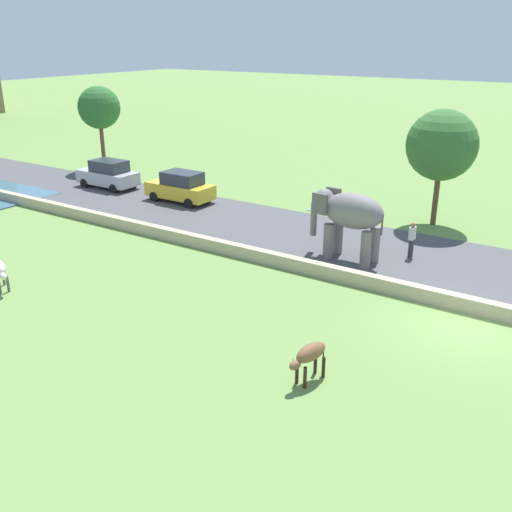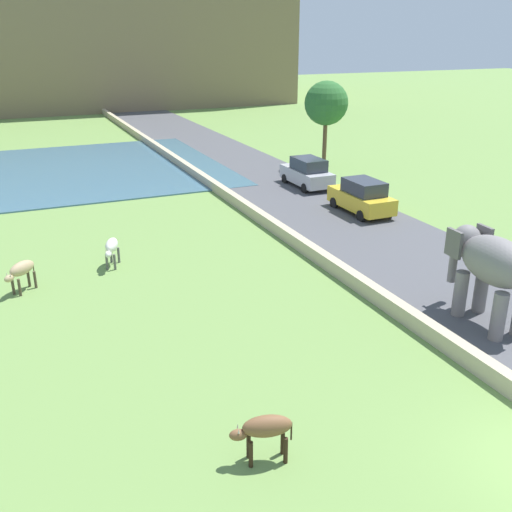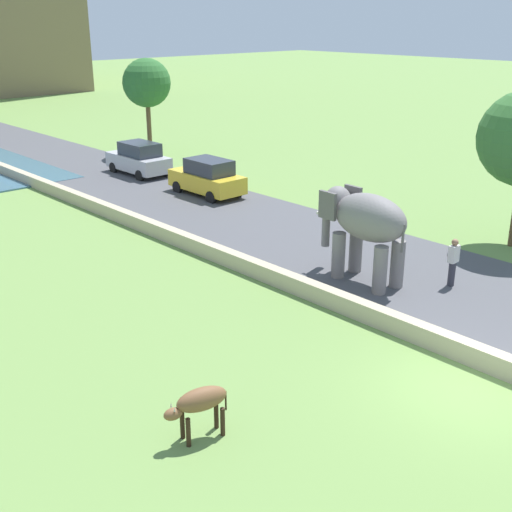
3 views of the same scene
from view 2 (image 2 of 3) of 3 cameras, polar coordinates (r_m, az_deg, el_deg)
The scene contains 9 objects.
road_surface at distance 31.85m, azimuth 5.65°, elevation 4.94°, with size 7.00×120.00×0.06m, color #4C4C51.
barrier_wall at distance 28.42m, azimuth 0.89°, elevation 3.55°, with size 0.40×110.00×0.55m, color tan.
elephant at distance 19.65m, azimuth 21.89°, elevation -0.79°, with size 1.53×3.50×2.99m.
car_yellow at distance 30.62m, azimuth 10.30°, elevation 5.72°, with size 1.80×4.00×1.80m.
car_silver at distance 35.52m, azimuth 5.02°, elevation 8.11°, with size 1.80×4.00×1.80m.
cow_brown at distance 13.14m, azimuth 0.86°, elevation -16.53°, with size 1.42×0.69×1.15m.
cow_white at distance 23.89m, azimuth -13.94°, elevation 0.86°, with size 0.84×1.41×1.15m.
cow_tan at distance 22.57m, azimuth -21.98°, elevation -1.31°, with size 1.24×1.19×1.15m.
tree_mid at distance 40.36m, azimuth 6.88°, elevation 14.57°, with size 2.91×2.91×5.83m.
Camera 2 is at (-10.03, -6.65, 8.87)m, focal length 40.94 mm.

